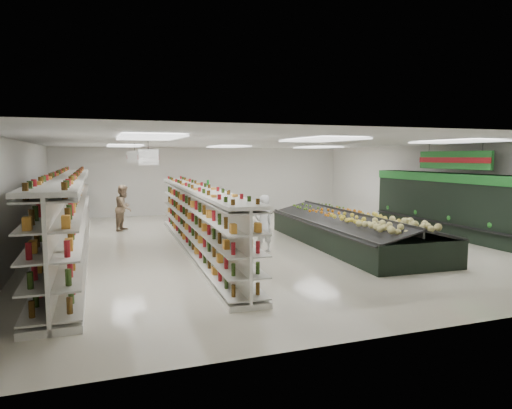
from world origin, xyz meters
name	(u,v)px	position (x,y,z in m)	size (l,w,h in m)	color
floor	(263,242)	(0.00, 0.00, 0.00)	(16.00, 16.00, 0.00)	beige
ceiling	(263,143)	(0.00, 0.00, 3.20)	(14.00, 16.00, 0.02)	white
wall_back	(206,181)	(0.00, 8.00, 1.60)	(14.00, 0.02, 3.20)	silver
wall_front	(440,231)	(0.00, -8.00, 1.60)	(14.00, 0.02, 3.20)	silver
wall_left	(21,200)	(-7.00, 0.00, 1.60)	(0.02, 16.00, 3.20)	silver
wall_right	(438,188)	(7.00, 0.00, 1.60)	(0.02, 16.00, 3.20)	silver
produce_wall_case	(458,202)	(6.53, -1.50, 1.24)	(0.93, 8.00, 2.20)	black
aisle_sign_near	(148,157)	(-3.80, -2.00, 2.75)	(0.52, 0.06, 0.75)	white
aisle_sign_far	(135,157)	(-3.80, 2.00, 2.75)	(0.52, 0.06, 0.75)	white
hortifruti_banner	(453,160)	(6.25, -1.50, 2.65)	(0.12, 3.20, 0.95)	#1F7528
gondola_left	(69,218)	(-5.82, 0.13, 1.03)	(0.98, 12.90, 2.24)	white
gondola_center	(198,222)	(-2.30, -0.75, 0.87)	(1.25, 10.92, 1.89)	white
produce_island	(350,230)	(2.38, -1.43, 0.49)	(2.96, 7.37, 1.08)	black
soda_endcap	(196,202)	(-0.88, 6.12, 0.77)	(1.46, 1.25, 1.58)	#A9131A
shopper_main	(263,224)	(-0.55, -1.54, 0.84)	(0.61, 0.40, 1.67)	white
shopper_background	(124,208)	(-4.09, 3.94, 0.85)	(0.83, 0.51, 1.71)	#9F8561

